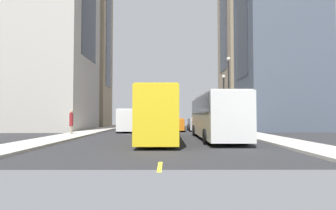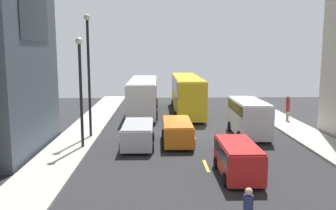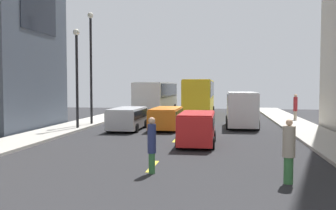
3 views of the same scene
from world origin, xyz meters
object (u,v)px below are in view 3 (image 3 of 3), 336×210
at_px(car_silver_0, 128,117).
at_px(pedestrian_crossing_mid, 152,143).
at_px(car_orange_1, 166,117).
at_px(pedestrian_waiting_curb, 295,106).
at_px(delivery_van_white, 242,107).
at_px(city_bus_white, 157,96).
at_px(car_red_2, 197,126).
at_px(streetcar_yellow, 200,95).
at_px(pedestrian_walking_far, 289,150).

distance_m(car_silver_0, pedestrian_crossing_mid, 12.84).
height_order(car_orange_1, pedestrian_waiting_curb, pedestrian_waiting_curb).
height_order(car_silver_0, pedestrian_waiting_curb, pedestrian_waiting_curb).
bearing_deg(car_orange_1, pedestrian_crossing_mid, -83.59).
bearing_deg(delivery_van_white, car_silver_0, -160.70).
bearing_deg(car_orange_1, delivery_van_white, 20.60).
distance_m(city_bus_white, car_silver_0, 12.55).
height_order(city_bus_white, car_red_2, city_bus_white).
relative_size(car_red_2, pedestrian_crossing_mid, 2.05).
relative_size(streetcar_yellow, car_silver_0, 2.91).
height_order(streetcar_yellow, car_silver_0, streetcar_yellow).
height_order(city_bus_white, pedestrian_crossing_mid, city_bus_white).
bearing_deg(car_orange_1, pedestrian_waiting_curb, 35.52).
xyz_separation_m(delivery_van_white, car_orange_1, (-5.25, -1.97, -0.62)).
xyz_separation_m(car_orange_1, pedestrian_waiting_curb, (9.98, 7.13, 0.43)).
height_order(streetcar_yellow, pedestrian_crossing_mid, streetcar_yellow).
bearing_deg(car_orange_1, city_bus_white, 102.97).
bearing_deg(car_orange_1, car_silver_0, -163.40).
distance_m(car_red_2, pedestrian_walking_far, 7.87).
xyz_separation_m(delivery_van_white, car_silver_0, (-7.83, -2.74, -0.62)).
bearing_deg(pedestrian_walking_far, streetcar_yellow, -94.18).
relative_size(car_silver_0, pedestrian_walking_far, 2.18).
relative_size(car_silver_0, pedestrian_crossing_mid, 2.25).
height_order(car_red_2, pedestrian_walking_far, pedestrian_walking_far).
relative_size(car_silver_0, car_orange_1, 0.96).
xyz_separation_m(city_bus_white, car_orange_1, (2.70, -11.73, -1.12)).
relative_size(city_bus_white, car_red_2, 2.93).
relative_size(city_bus_white, streetcar_yellow, 0.92).
bearing_deg(pedestrian_crossing_mid, streetcar_yellow, -78.88).
bearing_deg(streetcar_yellow, pedestrian_waiting_curb, -31.53).
height_order(streetcar_yellow, delivery_van_white, streetcar_yellow).
xyz_separation_m(delivery_van_white, pedestrian_waiting_curb, (4.73, 5.15, -0.20)).
height_order(city_bus_white, pedestrian_waiting_curb, city_bus_white).
relative_size(streetcar_yellow, pedestrian_crossing_mid, 6.53).
distance_m(delivery_van_white, car_red_2, 8.93).
bearing_deg(car_silver_0, pedestrian_walking_far, -56.60).
distance_m(city_bus_white, streetcar_yellow, 4.34).
distance_m(streetcar_yellow, pedestrian_walking_far, 26.30).
xyz_separation_m(city_bus_white, delivery_van_white, (7.96, -9.76, -0.50)).
relative_size(pedestrian_waiting_curb, pedestrian_walking_far, 1.08).
bearing_deg(delivery_van_white, car_red_2, -107.44).
xyz_separation_m(city_bus_white, pedestrian_crossing_mid, (4.16, -24.69, -0.95)).
distance_m(city_bus_white, delivery_van_white, 12.60).
bearing_deg(city_bus_white, car_silver_0, -89.43).
bearing_deg(pedestrian_crossing_mid, car_orange_1, -72.14).
distance_m(city_bus_white, pedestrian_walking_far, 26.83).
bearing_deg(car_silver_0, delivery_van_white, 19.30).
distance_m(streetcar_yellow, car_red_2, 18.86).
bearing_deg(pedestrian_crossing_mid, pedestrian_waiting_curb, -101.55).
bearing_deg(pedestrian_crossing_mid, car_red_2, -88.48).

